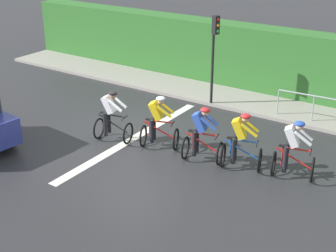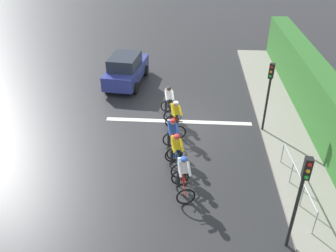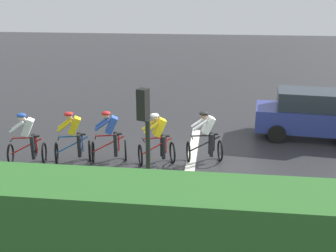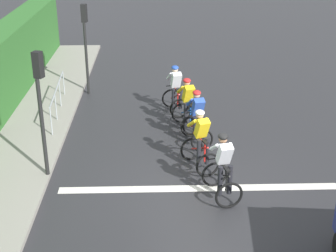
% 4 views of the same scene
% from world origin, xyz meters
% --- Properties ---
extents(ground_plane, '(80.00, 80.00, 0.00)m').
position_xyz_m(ground_plane, '(0.00, 0.00, 0.00)').
color(ground_plane, '#28282B').
extents(sidewalk_kerb, '(2.80, 24.26, 0.12)m').
position_xyz_m(sidewalk_kerb, '(-5.22, 2.00, 0.06)').
color(sidewalk_kerb, gray).
rests_on(sidewalk_kerb, ground).
extents(stone_wall_low, '(0.44, 24.26, 0.40)m').
position_xyz_m(stone_wall_low, '(-6.12, 2.00, 0.20)').
color(stone_wall_low, tan).
rests_on(stone_wall_low, ground).
extents(hedge_wall, '(1.10, 24.26, 2.56)m').
position_xyz_m(hedge_wall, '(-6.42, 2.00, 1.28)').
color(hedge_wall, '#2D6628').
rests_on(hedge_wall, ground).
extents(road_marking_stop_line, '(7.00, 0.30, 0.01)m').
position_xyz_m(road_marking_stop_line, '(0.00, 0.07, 0.00)').
color(road_marking_stop_line, silver).
rests_on(road_marking_stop_line, ground).
extents(cyclist_lead, '(0.91, 1.21, 1.66)m').
position_xyz_m(cyclist_lead, '(-0.37, 5.11, 0.80)').
color(cyclist_lead, black).
rests_on(cyclist_lead, ground).
extents(cyclist_second, '(0.96, 1.23, 1.66)m').
position_xyz_m(cyclist_second, '(-0.06, 3.74, 0.80)').
color(cyclist_second, black).
rests_on(cyclist_second, ground).
extents(cyclist_mid, '(0.91, 1.21, 1.66)m').
position_xyz_m(cyclist_mid, '(0.15, 2.62, 0.80)').
color(cyclist_mid, black).
rests_on(cyclist_mid, ground).
extents(cyclist_fourth, '(1.01, 1.25, 1.66)m').
position_xyz_m(cyclist_fourth, '(0.11, 1.11, 0.80)').
color(cyclist_fourth, black).
rests_on(cyclist_fourth, ground).
extents(cyclist_trailing, '(0.89, 1.20, 1.66)m').
position_xyz_m(cyclist_trailing, '(0.50, -0.37, 0.80)').
color(cyclist_trailing, black).
rests_on(cyclist_trailing, ground).
extents(traffic_light_near_crossing, '(0.26, 0.30, 3.34)m').
position_xyz_m(traffic_light_near_crossing, '(-3.85, 0.77, 2.22)').
color(traffic_light_near_crossing, black).
rests_on(traffic_light_near_crossing, ground).
extents(pedestrian_railing_kerbside, '(0.27, 3.66, 1.03)m').
position_xyz_m(pedestrian_railing_kerbside, '(-4.32, 4.97, 0.79)').
color(pedestrian_railing_kerbside, '#999EA3').
rests_on(pedestrian_railing_kerbside, ground).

